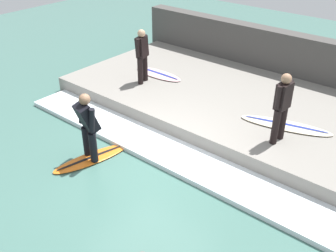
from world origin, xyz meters
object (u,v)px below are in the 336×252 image
object	(u,v)px
surfboard_waiting_near	(158,74)
surfer_waiting_far	(282,104)
surfboard_riding	(92,158)
surfboard_waiting_far	(285,125)
surfer_riding	(87,124)
surfer_waiting_near	(142,53)

from	to	relation	value
surfboard_waiting_near	surfer_waiting_far	world-z (taller)	surfer_waiting_far
surfboard_riding	surfboard_waiting_far	xyz separation A→B (m)	(3.35, -2.93, 0.43)
surfer_riding	surfer_waiting_far	bearing A→B (deg)	-48.75
surfer_waiting_near	surfboard_waiting_far	world-z (taller)	surfer_waiting_near
surfboard_waiting_near	surfboard_waiting_far	distance (m)	4.26
surfer_waiting_far	surfboard_riding	bearing A→B (deg)	131.25
surfboard_riding	surfboard_waiting_near	world-z (taller)	surfboard_waiting_near
surfer_waiting_near	surfer_waiting_far	world-z (taller)	surfer_waiting_far
surfer_riding	surfboard_waiting_far	size ratio (longest dim) A/B	0.72
surfer_waiting_far	surfer_riding	bearing A→B (deg)	131.25
surfboard_riding	surfer_waiting_near	distance (m)	3.60
surfer_waiting_near	surfboard_waiting_far	size ratio (longest dim) A/B	0.71
surfer_riding	surfer_waiting_near	size ratio (longest dim) A/B	1.01
surfer_waiting_far	surfboard_waiting_near	bearing A→B (deg)	75.78
surfer_waiting_near	surfer_waiting_far	size ratio (longest dim) A/B	0.97
surfboard_riding	surfer_riding	xyz separation A→B (m)	(0.00, 0.00, 0.88)
surfer_riding	surfboard_waiting_far	world-z (taller)	surfer_riding
surfer_riding	surfboard_waiting_far	xyz separation A→B (m)	(3.35, -2.93, -0.46)
surfer_riding	surfboard_riding	bearing A→B (deg)	-90.00
surfer_riding	surfboard_waiting_near	distance (m)	4.02
surfer_waiting_far	surfboard_waiting_far	size ratio (longest dim) A/B	0.73
surfboard_riding	surfer_waiting_far	xyz separation A→B (m)	(2.66, -3.04, 1.27)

